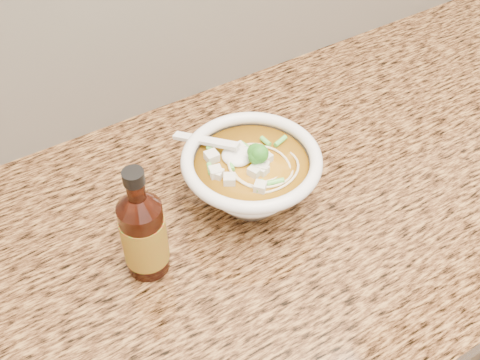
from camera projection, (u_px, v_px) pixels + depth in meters
cabinet at (300, 331)px, 1.31m from camera, size 4.00×0.65×0.86m
counter_slab at (320, 189)px, 0.98m from camera, size 4.00×0.68×0.04m
soup_bowl at (251, 177)px, 0.91m from camera, size 0.21×0.22×0.12m
hot_sauce_bottle at (144, 234)px, 0.80m from camera, size 0.08×0.08×0.19m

